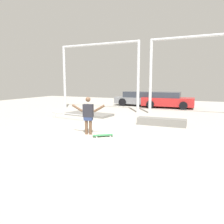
# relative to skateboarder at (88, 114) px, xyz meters

# --- Properties ---
(ground_plane) EXTENTS (36.00, 36.00, 0.00)m
(ground_plane) POSITION_rel_skateboarder_xyz_m (0.33, 0.61, -0.88)
(ground_plane) COLOR #B2ADA3
(skateboarder) EXTENTS (1.42, 0.43, 1.60)m
(skateboarder) POSITION_rel_skateboarder_xyz_m (0.00, 0.00, 0.00)
(skateboarder) COLOR brown
(skateboarder) RESTS_ON ground_plane
(skateboard) EXTENTS (0.78, 0.68, 0.08)m
(skateboard) POSITION_rel_skateboarder_xyz_m (0.74, -0.11, -0.81)
(skateboard) COLOR #338C4C
(skateboard) RESTS_ON ground_plane
(grind_box) EXTENTS (2.46, 0.68, 0.38)m
(grind_box) POSITION_rel_skateboarder_xyz_m (2.42, 3.16, -0.69)
(grind_box) COLOR slate
(grind_box) RESTS_ON ground_plane
(manual_pad) EXTENTS (3.24, 1.74, 0.14)m
(manual_pad) POSITION_rel_skateboarder_xyz_m (-2.65, 4.50, -0.81)
(manual_pad) COLOR slate
(manual_pad) RESTS_ON ground_plane
(grind_rail) EXTENTS (2.75, 0.39, 0.36)m
(grind_rail) POSITION_rel_skateboarder_xyz_m (-2.95, 2.64, -0.59)
(grind_rail) COLOR #B7BABF
(grind_rail) RESTS_ON ground_plane
(canopy_support_left) EXTENTS (6.55, 0.20, 5.06)m
(canopy_support_left) POSITION_rel_skateboarder_xyz_m (-3.29, 7.05, 2.36)
(canopy_support_left) COLOR silver
(canopy_support_left) RESTS_ON ground_plane
(canopy_support_right) EXTENTS (6.55, 0.20, 5.06)m
(canopy_support_right) POSITION_rel_skateboarder_xyz_m (3.95, 7.05, 2.36)
(canopy_support_right) COLOR silver
(canopy_support_right) RESTS_ON ground_plane
(parked_car_grey) EXTENTS (4.64, 1.99, 1.30)m
(parked_car_grey) POSITION_rel_skateboarder_xyz_m (-1.29, 11.34, -0.24)
(parked_car_grey) COLOR slate
(parked_car_grey) RESTS_ON ground_plane
(parked_car_red) EXTENTS (4.34, 2.18, 1.33)m
(parked_car_red) POSITION_rel_skateboarder_xyz_m (1.26, 10.88, -0.23)
(parked_car_red) COLOR red
(parked_car_red) RESTS_ON ground_plane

